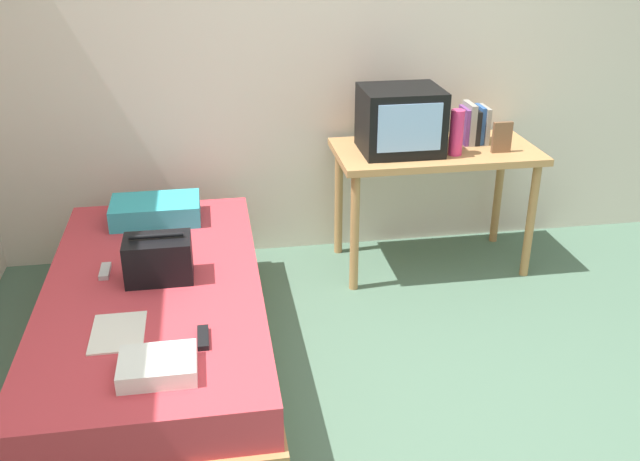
# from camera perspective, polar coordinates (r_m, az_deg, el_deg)

# --- Properties ---
(ground_plane) EXTENTS (8.00, 8.00, 0.00)m
(ground_plane) POSITION_cam_1_polar(r_m,az_deg,el_deg) (3.00, 6.46, -17.35)
(ground_plane) COLOR #4C6B56
(wall_back) EXTENTS (5.20, 0.10, 2.60)m
(wall_back) POSITION_cam_1_polar(r_m,az_deg,el_deg) (4.25, -0.01, 15.16)
(wall_back) COLOR beige
(wall_back) RESTS_ON ground
(bed) EXTENTS (1.00, 2.00, 0.45)m
(bed) POSITION_cam_1_polar(r_m,az_deg,el_deg) (3.40, -13.02, -7.56)
(bed) COLOR #B27F4C
(bed) RESTS_ON ground
(desk) EXTENTS (1.16, 0.60, 0.74)m
(desk) POSITION_cam_1_polar(r_m,az_deg,el_deg) (4.16, 9.26, 5.35)
(desk) COLOR #B27F4C
(desk) RESTS_ON ground
(tv) EXTENTS (0.44, 0.39, 0.36)m
(tv) POSITION_cam_1_polar(r_m,az_deg,el_deg) (4.01, 6.51, 8.86)
(tv) COLOR black
(tv) RESTS_ON desk
(water_bottle) EXTENTS (0.08, 0.08, 0.25)m
(water_bottle) POSITION_cam_1_polar(r_m,az_deg,el_deg) (4.01, 10.96, 7.78)
(water_bottle) COLOR #E53372
(water_bottle) RESTS_ON desk
(book_row) EXTENTS (0.14, 0.17, 0.24)m
(book_row) POSITION_cam_1_polar(r_m,az_deg,el_deg) (4.25, 12.30, 8.37)
(book_row) COLOR #7A3D89
(book_row) RESTS_ON desk
(picture_frame) EXTENTS (0.11, 0.02, 0.18)m
(picture_frame) POSITION_cam_1_polar(r_m,az_deg,el_deg) (4.11, 14.49, 7.30)
(picture_frame) COLOR brown
(picture_frame) RESTS_ON desk
(pillow) EXTENTS (0.47, 0.30, 0.11)m
(pillow) POSITION_cam_1_polar(r_m,az_deg,el_deg) (3.91, -13.13, 1.60)
(pillow) COLOR #33A8B7
(pillow) RESTS_ON bed
(handbag) EXTENTS (0.30, 0.20, 0.23)m
(handbag) POSITION_cam_1_polar(r_m,az_deg,el_deg) (3.27, -12.92, -2.23)
(handbag) COLOR black
(handbag) RESTS_ON bed
(magazine) EXTENTS (0.21, 0.29, 0.01)m
(magazine) POSITION_cam_1_polar(r_m,az_deg,el_deg) (2.95, -16.01, -7.92)
(magazine) COLOR white
(magazine) RESTS_ON bed
(remote_dark) EXTENTS (0.04, 0.16, 0.02)m
(remote_dark) POSITION_cam_1_polar(r_m,az_deg,el_deg) (2.83, -9.43, -8.54)
(remote_dark) COLOR black
(remote_dark) RESTS_ON bed
(remote_silver) EXTENTS (0.04, 0.14, 0.02)m
(remote_silver) POSITION_cam_1_polar(r_m,az_deg,el_deg) (3.42, -16.98, -3.16)
(remote_silver) COLOR #B7B7BC
(remote_silver) RESTS_ON bed
(folded_towel) EXTENTS (0.28, 0.22, 0.07)m
(folded_towel) POSITION_cam_1_polar(r_m,az_deg,el_deg) (2.67, -12.97, -10.63)
(folded_towel) COLOR white
(folded_towel) RESTS_ON bed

